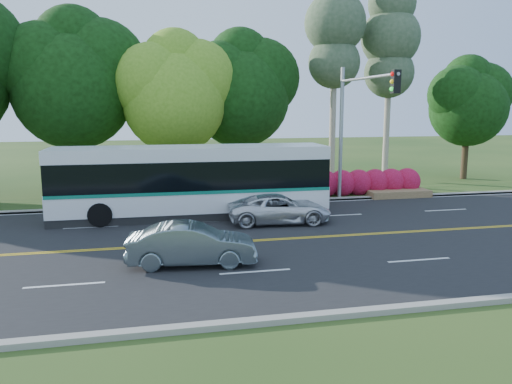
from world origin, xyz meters
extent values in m
plane|color=#254316|center=(0.00, 0.00, 0.00)|extent=(120.00, 120.00, 0.00)
cube|color=black|center=(0.00, 0.00, 0.01)|extent=(60.00, 14.00, 0.02)
cube|color=gray|center=(0.00, 7.15, 0.07)|extent=(60.00, 0.30, 0.15)
cube|color=gray|center=(0.00, -7.15, 0.07)|extent=(60.00, 0.30, 0.15)
cube|color=#254316|center=(0.00, 9.00, 0.05)|extent=(60.00, 4.00, 0.10)
cube|color=gold|center=(0.00, -0.08, 0.02)|extent=(57.00, 0.10, 0.00)
cube|color=gold|center=(0.00, 0.08, 0.02)|extent=(57.00, 0.10, 0.00)
cube|color=silver|center=(-6.00, -3.50, 0.02)|extent=(2.20, 0.12, 0.00)
cube|color=silver|center=(-0.50, -3.50, 0.02)|extent=(2.20, 0.12, 0.00)
cube|color=silver|center=(5.00, -3.50, 0.02)|extent=(2.20, 0.12, 0.00)
cube|color=silver|center=(-6.00, 3.50, 0.02)|extent=(2.20, 0.12, 0.00)
cube|color=silver|center=(-0.50, 3.50, 0.02)|extent=(2.20, 0.12, 0.00)
cube|color=silver|center=(5.00, 3.50, 0.02)|extent=(2.20, 0.12, 0.00)
cube|color=silver|center=(10.50, 3.50, 0.02)|extent=(2.20, 0.12, 0.00)
cube|color=silver|center=(0.00, 6.85, 0.02)|extent=(57.00, 0.12, 0.00)
cube|color=silver|center=(0.00, -6.85, 0.02)|extent=(57.00, 0.12, 0.00)
cylinder|color=black|center=(-7.50, 12.00, 1.80)|extent=(0.44, 0.44, 3.60)
sphere|color=black|center=(-7.50, 12.00, 5.91)|extent=(6.60, 6.60, 6.60)
sphere|color=black|center=(-6.02, 12.30, 7.23)|extent=(5.28, 5.28, 5.28)
sphere|color=black|center=(-8.82, 11.80, 7.06)|extent=(4.95, 4.95, 4.95)
sphere|color=black|center=(-7.40, 12.40, 8.38)|extent=(4.29, 4.29, 4.29)
cylinder|color=black|center=(-2.00, 11.00, 1.62)|extent=(0.44, 0.44, 3.24)
sphere|color=#5B8F1D|center=(-2.00, 11.00, 5.27)|extent=(5.80, 5.80, 5.80)
sphere|color=#5B8F1D|center=(-0.69, 11.30, 6.43)|extent=(4.64, 4.64, 4.64)
sphere|color=#5B8F1D|center=(-3.16, 10.80, 6.29)|extent=(4.35, 4.35, 4.35)
sphere|color=#5B8F1D|center=(-1.90, 11.40, 7.45)|extent=(3.77, 3.77, 3.77)
cylinder|color=black|center=(2.00, 12.50, 1.71)|extent=(0.44, 0.44, 3.42)
sphere|color=black|center=(2.00, 12.50, 5.52)|extent=(6.00, 6.00, 6.00)
sphere|color=black|center=(3.35, 12.80, 6.72)|extent=(4.80, 4.80, 4.80)
sphere|color=black|center=(0.80, 12.30, 6.57)|extent=(4.50, 4.50, 4.50)
sphere|color=black|center=(2.10, 12.90, 7.77)|extent=(3.90, 3.90, 3.90)
cylinder|color=#ABA08A|center=(8.00, 12.50, 4.90)|extent=(0.40, 0.40, 9.80)
sphere|color=#354E30|center=(8.00, 12.50, 7.70)|extent=(3.23, 3.23, 3.23)
sphere|color=#354E30|center=(8.00, 12.50, 10.08)|extent=(3.80, 3.80, 3.80)
cylinder|color=#ABA08A|center=(12.00, 13.00, 4.55)|extent=(0.40, 0.40, 9.10)
sphere|color=#354E30|center=(12.00, 13.00, 7.15)|extent=(3.23, 3.23, 3.23)
sphere|color=#354E30|center=(12.00, 13.00, 9.36)|extent=(3.80, 3.80, 3.80)
sphere|color=#354E30|center=(12.00, 13.00, 11.44)|extent=(3.04, 3.04, 3.04)
cylinder|color=black|center=(18.00, 13.00, 1.53)|extent=(0.44, 0.44, 3.06)
sphere|color=black|center=(18.00, 13.00, 4.88)|extent=(5.20, 5.20, 5.20)
sphere|color=black|center=(19.17, 13.30, 5.92)|extent=(4.16, 4.16, 4.16)
sphere|color=black|center=(16.96, 12.80, 5.79)|extent=(3.90, 3.90, 3.90)
sphere|color=black|center=(18.10, 13.40, 6.83)|extent=(3.38, 3.38, 3.38)
sphere|color=maroon|center=(3.00, 8.20, 0.75)|extent=(1.50, 1.50, 1.50)
sphere|color=maroon|center=(4.00, 8.20, 0.75)|extent=(1.50, 1.50, 1.50)
sphere|color=maroon|center=(5.00, 8.20, 0.75)|extent=(1.50, 1.50, 1.50)
sphere|color=maroon|center=(6.00, 8.20, 0.75)|extent=(1.50, 1.50, 1.50)
sphere|color=maroon|center=(7.00, 8.20, 0.75)|extent=(1.50, 1.50, 1.50)
sphere|color=maroon|center=(8.00, 8.20, 0.75)|extent=(1.50, 1.50, 1.50)
sphere|color=maroon|center=(9.00, 8.20, 0.75)|extent=(1.50, 1.50, 1.50)
sphere|color=maroon|center=(10.00, 8.20, 0.75)|extent=(1.50, 1.50, 1.50)
sphere|color=maroon|center=(11.00, 8.20, 0.75)|extent=(1.50, 1.50, 1.50)
cube|color=brown|center=(10.00, 7.40, 0.20)|extent=(3.50, 1.40, 0.40)
cylinder|color=#9A9DA2|center=(6.50, 7.30, 3.50)|extent=(0.20, 0.20, 7.00)
cylinder|color=#9A9DA2|center=(6.50, 4.30, 6.30)|extent=(0.14, 6.00, 0.14)
cube|color=black|center=(6.50, 1.50, 6.00)|extent=(0.32, 0.28, 0.95)
sphere|color=red|center=(6.33, 1.50, 6.30)|extent=(0.18, 0.18, 0.18)
sphere|color=yellow|center=(6.33, 1.50, 6.00)|extent=(0.18, 0.18, 0.18)
sphere|color=#19D833|center=(6.33, 1.50, 5.70)|extent=(0.18, 0.18, 0.18)
cube|color=white|center=(-1.68, 4.70, 0.88)|extent=(12.28, 2.74, 1.01)
cube|color=black|center=(-1.68, 4.70, 2.02)|extent=(12.22, 2.78, 1.27)
cube|color=white|center=(-1.68, 4.70, 2.94)|extent=(12.28, 2.74, 0.57)
cube|color=#0C7259|center=(-1.68, 4.70, 1.33)|extent=(12.22, 2.79, 0.14)
cube|color=black|center=(-7.78, 4.77, 2.12)|extent=(0.09, 2.40, 1.74)
cube|color=#19E54C|center=(-7.77, 4.77, 3.10)|extent=(0.07, 1.56, 0.22)
cube|color=black|center=(-1.68, 4.70, 0.20)|extent=(12.28, 2.63, 0.36)
cylinder|color=black|center=(-5.61, 3.52, 0.53)|extent=(1.02, 0.30, 1.02)
cylinder|color=black|center=(-5.59, 5.96, 0.53)|extent=(1.02, 0.30, 1.02)
cylinder|color=black|center=(1.74, 3.44, 0.53)|extent=(1.02, 0.30, 1.02)
cylinder|color=black|center=(1.77, 5.88, 0.53)|extent=(1.02, 0.30, 1.02)
imported|color=slate|center=(-2.31, -2.40, 0.69)|extent=(4.18, 1.84, 1.33)
imported|color=white|center=(1.90, 2.64, 0.64)|extent=(4.58, 2.38, 1.23)
camera|label=1|loc=(-3.57, -17.73, 4.98)|focal=35.00mm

